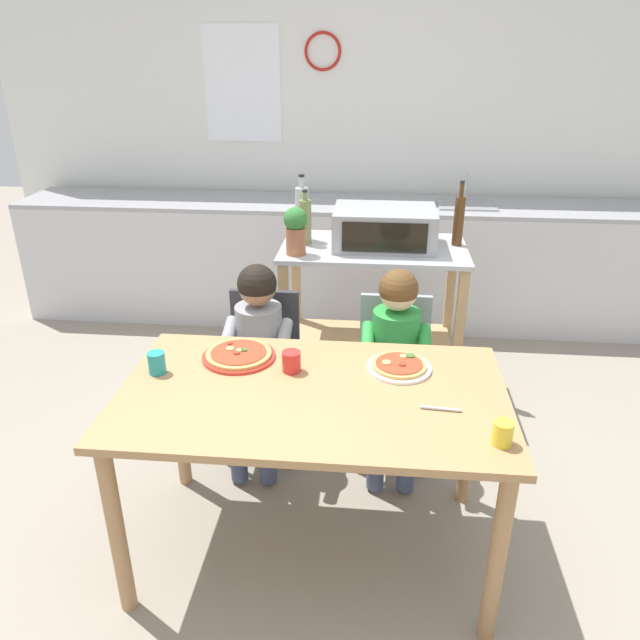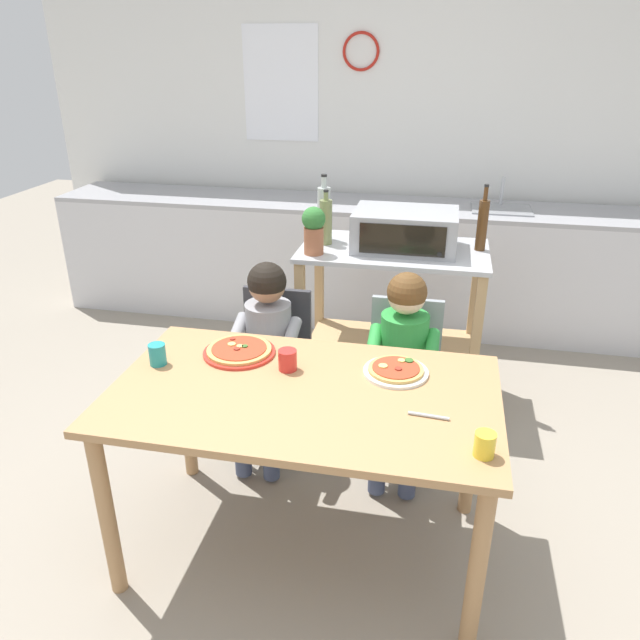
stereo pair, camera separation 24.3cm
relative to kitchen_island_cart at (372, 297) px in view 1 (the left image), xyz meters
name	(u,v)px [view 1 (the left image)]	position (x,y,z in m)	size (l,w,h in m)	color
ground_plane	(333,405)	(-0.20, -0.22, -0.60)	(10.95, 10.95, 0.00)	gray
back_wall_tiled	(352,127)	(-0.20, 1.49, 0.75)	(5.29, 0.14, 2.70)	white
kitchen_counter	(347,261)	(-0.20, 1.08, -0.16)	(4.77, 0.60, 1.08)	silver
kitchen_island_cart	(372,297)	(0.00, 0.00, 0.00)	(1.02, 0.59, 0.90)	#B7BABF
toaster_oven	(384,228)	(0.05, 0.01, 0.41)	(0.55, 0.39, 0.21)	#999BA0
bottle_squat_spirits	(459,220)	(0.46, 0.07, 0.45)	(0.06, 0.06, 0.35)	#4C2D14
bottle_dark_olive_oil	(302,213)	(-0.41, 0.10, 0.46)	(0.07, 0.07, 0.37)	#ADB7B2
bottle_clear_vinegar	(305,222)	(-0.38, 0.01, 0.43)	(0.07, 0.07, 0.30)	olive
potted_herb_plant	(296,229)	(-0.41, -0.17, 0.44)	(0.12, 0.12, 0.25)	#9E5B3D
dining_table	(312,414)	(-0.20, -1.31, 0.06)	(1.43, 0.84, 0.76)	#AD7F51
dining_chair_left	(263,361)	(-0.52, -0.60, -0.12)	(0.36, 0.36, 0.81)	#333338
dining_chair_right	(393,367)	(0.12, -0.60, -0.12)	(0.36, 0.36, 0.81)	gray
child_in_grey_shirt	(257,344)	(-0.52, -0.73, 0.04)	(0.32, 0.42, 0.99)	#424C6B
child_in_green_shirt	(396,351)	(0.12, -0.72, 0.03)	(0.32, 0.42, 0.99)	#424C6B
pizza_plate_red_rimmed	(239,355)	(-0.52, -1.08, 0.17)	(0.30, 0.30, 0.03)	red
pizza_plate_white	(399,366)	(0.12, -1.12, 0.17)	(0.25, 0.25, 0.03)	white
drinking_cup_red	(292,362)	(-0.30, -1.17, 0.20)	(0.07, 0.07, 0.08)	red
drinking_cup_teal	(157,363)	(-0.81, -1.23, 0.20)	(0.07, 0.07, 0.09)	teal
drinking_cup_yellow	(503,433)	(0.43, -1.58, 0.20)	(0.07, 0.07, 0.08)	yellow
serving_spoon	(441,409)	(0.26, -1.40, 0.16)	(0.01, 0.01, 0.14)	#B7BABF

